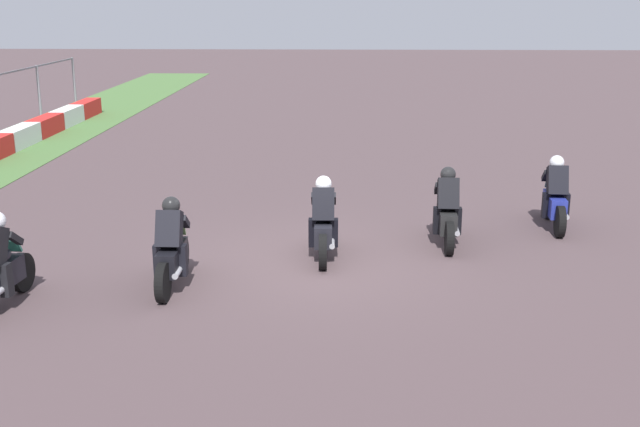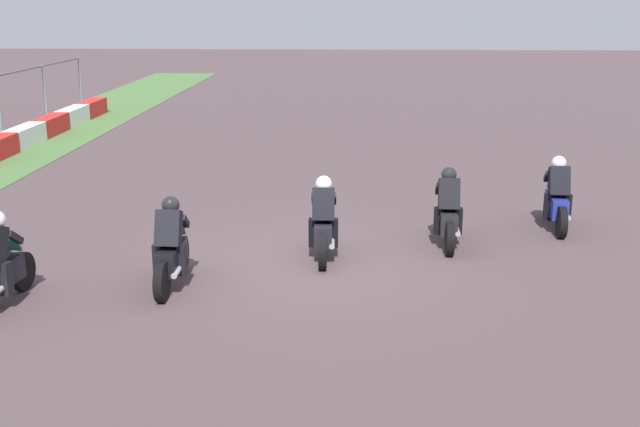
{
  "view_description": "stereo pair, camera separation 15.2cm",
  "coord_description": "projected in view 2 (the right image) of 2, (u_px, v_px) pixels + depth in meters",
  "views": [
    {
      "loc": [
        -13.43,
        -0.53,
        4.65
      ],
      "look_at": [
        0.03,
        -0.06,
        0.9
      ],
      "focal_mm": 43.63,
      "sensor_mm": 36.0,
      "label": 1
    },
    {
      "loc": [
        -13.42,
        -0.68,
        4.65
      ],
      "look_at": [
        0.03,
        -0.06,
        0.9
      ],
      "focal_mm": 43.63,
      "sensor_mm": 36.0,
      "label": 2
    }
  ],
  "objects": [
    {
      "name": "rider_lane_d",
      "position": [
        171.0,
        250.0,
        12.84
      ],
      "size": [
        2.04,
        0.54,
        1.51
      ],
      "rotation": [
        0.0,
        0.0,
        -0.0
      ],
      "color": "black",
      "rests_on": "ground_plane"
    },
    {
      "name": "rider_lane_a",
      "position": [
        557.0,
        199.0,
        16.09
      ],
      "size": [
        2.04,
        0.55,
        1.51
      ],
      "rotation": [
        0.0,
        0.0,
        -0.08
      ],
      "color": "black",
      "rests_on": "ground_plane"
    },
    {
      "name": "ground_plane",
      "position": [
        317.0,
        261.0,
        14.19
      ],
      "size": [
        120.0,
        120.0,
        0.0
      ],
      "primitive_type": "plane",
      "color": "#4C3C3E"
    },
    {
      "name": "rider_lane_b",
      "position": [
        448.0,
        213.0,
        15.03
      ],
      "size": [
        2.04,
        0.55,
        1.51
      ],
      "rotation": [
        0.0,
        0.0,
        -0.04
      ],
      "color": "black",
      "rests_on": "ground_plane"
    },
    {
      "name": "rider_lane_c",
      "position": [
        324.0,
        224.0,
        14.3
      ],
      "size": [
        2.04,
        0.54,
        1.51
      ],
      "rotation": [
        0.0,
        0.0,
        0.02
      ],
      "color": "black",
      "rests_on": "ground_plane"
    }
  ]
}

